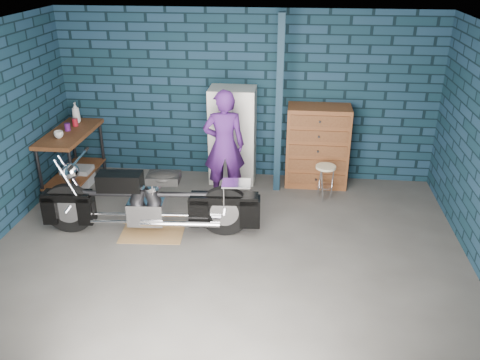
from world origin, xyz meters
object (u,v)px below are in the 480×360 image
object	(u,v)px
motorcycle	(150,196)
storage_bin	(78,176)
locker	(233,136)
tool_chest	(317,146)
person	(224,146)
workbench	(73,159)
shop_stool	(325,183)

from	to	relation	value
motorcycle	storage_bin	bearing A→B (deg)	135.36
locker	tool_chest	distance (m)	1.36
motorcycle	person	distance (m)	1.46
storage_bin	locker	xyz separation A→B (m)	(2.48, 0.44, 0.63)
workbench	person	size ratio (longest dim) A/B	0.83
person	tool_chest	size ratio (longest dim) A/B	1.31
tool_chest	storage_bin	bearing A→B (deg)	-173.44
motorcycle	storage_bin	world-z (taller)	motorcycle
storage_bin	shop_stool	world-z (taller)	shop_stool
workbench	storage_bin	size ratio (longest dim) A/B	3.04
workbench	motorcycle	xyz separation A→B (m)	(1.63, -1.34, 0.09)
motorcycle	shop_stool	world-z (taller)	motorcycle
workbench	locker	size ratio (longest dim) A/B	0.91
workbench	person	bearing A→B (deg)	-4.09
workbench	locker	xyz separation A→B (m)	(2.50, 0.48, 0.32)
person	locker	distance (m)	0.66
storage_bin	locker	world-z (taller)	locker
workbench	storage_bin	world-z (taller)	workbench
shop_stool	tool_chest	bearing A→B (deg)	102.24
workbench	locker	world-z (taller)	locker
motorcycle	shop_stool	bearing A→B (deg)	24.35
workbench	tool_chest	xyz separation A→B (m)	(3.85, 0.48, 0.19)
workbench	tool_chest	bearing A→B (deg)	7.11
motorcycle	tool_chest	world-z (taller)	tool_chest
locker	shop_stool	world-z (taller)	locker
motorcycle	storage_bin	xyz separation A→B (m)	(-1.61, 1.38, -0.40)
motorcycle	locker	size ratio (longest dim) A/B	1.59
storage_bin	shop_stool	bearing A→B (deg)	-1.63
storage_bin	tool_chest	distance (m)	3.88
person	tool_chest	world-z (taller)	person
workbench	tool_chest	world-z (taller)	tool_chest
storage_bin	tool_chest	world-z (taller)	tool_chest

